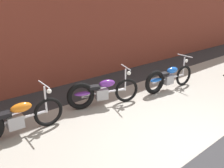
# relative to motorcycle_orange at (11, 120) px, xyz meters

# --- Properties ---
(ground_plane) EXTENTS (80.00, 80.00, 0.00)m
(ground_plane) POSITION_rel_motorcycle_orange_xyz_m (2.59, -2.84, -0.40)
(ground_plane) COLOR #2D2D30
(sidewalk_slab) EXTENTS (36.00, 3.50, 0.01)m
(sidewalk_slab) POSITION_rel_motorcycle_orange_xyz_m (2.59, -1.09, -0.40)
(sidewalk_slab) COLOR #9E998E
(sidewalk_slab) RESTS_ON ground
(motorcycle_orange) EXTENTS (2.01, 0.58, 1.03)m
(motorcycle_orange) POSITION_rel_motorcycle_orange_xyz_m (0.00, 0.00, 0.00)
(motorcycle_orange) COLOR black
(motorcycle_orange) RESTS_ON ground
(motorcycle_purple) EXTENTS (1.93, 0.87, 1.03)m
(motorcycle_purple) POSITION_rel_motorcycle_orange_xyz_m (2.30, 0.05, 0.00)
(motorcycle_purple) COLOR black
(motorcycle_purple) RESTS_ON ground
(motorcycle_blue) EXTENTS (2.00, 0.60, 1.03)m
(motorcycle_blue) POSITION_rel_motorcycle_orange_xyz_m (4.60, -0.39, 0.00)
(motorcycle_blue) COLOR black
(motorcycle_blue) RESTS_ON ground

